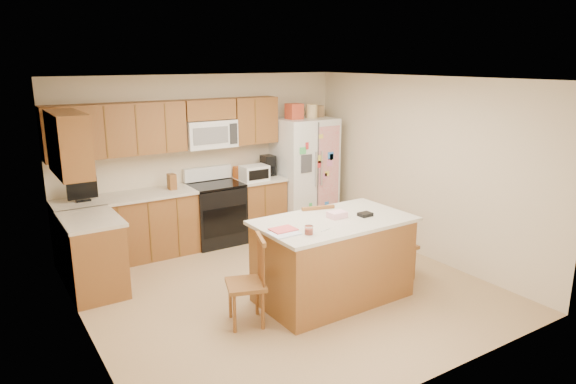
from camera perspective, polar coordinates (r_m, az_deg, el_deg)
ground at (r=6.37m, az=-0.44°, el=-10.62°), size 4.50×4.50×0.00m
room_shell at (r=5.91m, az=-0.47°, el=2.13°), size 4.60×4.60×2.52m
cabinetry at (r=7.22m, az=-14.76°, el=-0.34°), size 3.36×1.56×2.15m
stove at (r=7.81m, az=-8.04°, el=-2.25°), size 0.76×0.65×1.13m
refrigerator at (r=8.39m, az=1.82°, el=2.22°), size 0.90×0.79×2.04m
island at (r=5.96m, az=5.02°, el=-7.41°), size 1.78×1.05×1.05m
windsor_chair_left at (r=5.43m, az=-4.46°, el=-10.11°), size 0.50×0.51×0.95m
windsor_chair_back at (r=6.44m, az=2.82°, el=-5.77°), size 0.52×0.50×1.00m
windsor_chair_right at (r=6.64m, az=11.95°, el=-5.80°), size 0.39×0.41×0.92m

